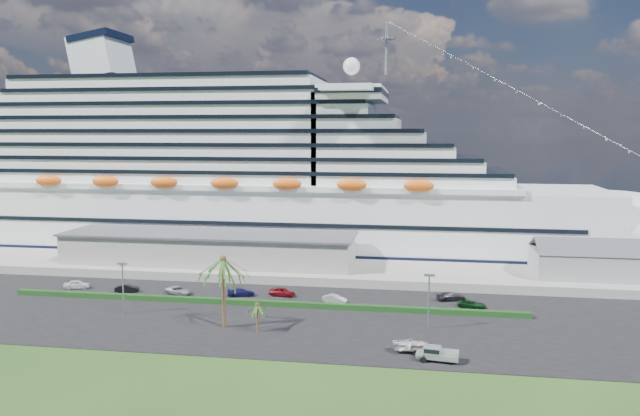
% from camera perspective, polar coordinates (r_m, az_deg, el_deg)
% --- Properties ---
extents(ground, '(420.00, 420.00, 0.00)m').
position_cam_1_polar(ground, '(89.40, -3.31, -11.98)').
color(ground, '#214517').
rests_on(ground, ground).
extents(asphalt_lot, '(140.00, 38.00, 0.12)m').
position_cam_1_polar(asphalt_lot, '(99.62, -1.91, -9.92)').
color(asphalt_lot, black).
rests_on(asphalt_lot, ground).
extents(wharf, '(240.00, 20.00, 1.80)m').
position_cam_1_polar(wharf, '(127.02, 0.65, -5.78)').
color(wharf, gray).
rests_on(wharf, ground).
extents(water, '(420.00, 160.00, 0.02)m').
position_cam_1_polar(water, '(215.22, 4.28, -0.73)').
color(water, black).
rests_on(water, ground).
extents(cruise_ship, '(191.00, 38.00, 54.00)m').
position_cam_1_polar(cruise_ship, '(152.35, -6.00, 2.34)').
color(cruise_ship, silver).
rests_on(cruise_ship, ground).
extents(terminal_building, '(61.00, 15.00, 6.30)m').
position_cam_1_polar(terminal_building, '(132.20, -10.14, -3.56)').
color(terminal_building, gray).
rests_on(terminal_building, wharf).
extents(port_shed, '(24.00, 12.31, 7.37)m').
position_cam_1_polar(port_shed, '(129.27, 24.17, -4.60)').
color(port_shed, gray).
rests_on(port_shed, wharf).
extents(hedge, '(88.00, 1.10, 0.90)m').
position_cam_1_polar(hedge, '(105.91, -5.67, -8.62)').
color(hedge, black).
rests_on(hedge, asphalt_lot).
extents(lamp_post_left, '(1.60, 0.35, 8.27)m').
position_cam_1_polar(lamp_post_left, '(104.51, -17.59, -6.44)').
color(lamp_post_left, gray).
rests_on(lamp_post_left, asphalt_lot).
extents(lamp_post_right, '(1.60, 0.35, 8.27)m').
position_cam_1_polar(lamp_post_right, '(93.51, 9.93, -7.79)').
color(lamp_post_right, gray).
rests_on(lamp_post_right, asphalt_lot).
extents(palm_tall, '(8.82, 8.82, 11.13)m').
position_cam_1_polar(palm_tall, '(93.22, -8.85, -5.37)').
color(palm_tall, '#47301E').
rests_on(palm_tall, ground).
extents(palm_short, '(3.53, 3.53, 4.56)m').
position_cam_1_polar(palm_short, '(91.65, -5.76, -9.12)').
color(palm_short, '#47301E').
rests_on(palm_short, ground).
extents(parked_car_0, '(4.95, 3.10, 1.57)m').
position_cam_1_polar(parked_car_0, '(124.61, -21.33, -6.52)').
color(parked_car_0, white).
rests_on(parked_car_0, asphalt_lot).
extents(parked_car_1, '(4.46, 2.49, 1.39)m').
position_cam_1_polar(parked_car_1, '(119.00, -17.23, -7.03)').
color(parked_car_1, black).
rests_on(parked_car_1, asphalt_lot).
extents(parked_car_2, '(5.47, 3.85, 1.38)m').
position_cam_1_polar(parked_car_2, '(115.17, -12.83, -7.36)').
color(parked_car_2, '#97989F').
rests_on(parked_car_2, asphalt_lot).
extents(parked_car_3, '(5.19, 3.19, 1.40)m').
position_cam_1_polar(parked_car_3, '(112.09, -7.24, -7.63)').
color(parked_car_3, '#171751').
rests_on(parked_car_3, asphalt_lot).
extents(parked_car_4, '(4.88, 2.67, 1.58)m').
position_cam_1_polar(parked_car_4, '(111.25, -3.48, -7.65)').
color(parked_car_4, maroon).
rests_on(parked_car_4, asphalt_lot).
extents(parked_car_5, '(4.43, 2.63, 1.38)m').
position_cam_1_polar(parked_car_5, '(106.85, 1.34, -8.31)').
color(parked_car_5, '#A4A8AB').
rests_on(parked_car_5, asphalt_lot).
extents(parked_car_6, '(4.98, 3.38, 1.27)m').
position_cam_1_polar(parked_car_6, '(106.92, 13.72, -8.54)').
color(parked_car_6, black).
rests_on(parked_car_6, asphalt_lot).
extents(parked_car_7, '(5.42, 3.62, 1.46)m').
position_cam_1_polar(parked_car_7, '(110.72, 11.87, -7.90)').
color(parked_car_7, black).
rests_on(parked_car_7, asphalt_lot).
extents(pickup_truck, '(5.54, 2.68, 1.87)m').
position_cam_1_polar(pickup_truck, '(82.42, 10.65, -12.92)').
color(pickup_truck, black).
rests_on(pickup_truck, asphalt_lot).
extents(boat_trailer, '(6.13, 4.25, 1.73)m').
position_cam_1_polar(boat_trailer, '(84.74, 8.43, -12.23)').
color(boat_trailer, gray).
rests_on(boat_trailer, asphalt_lot).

